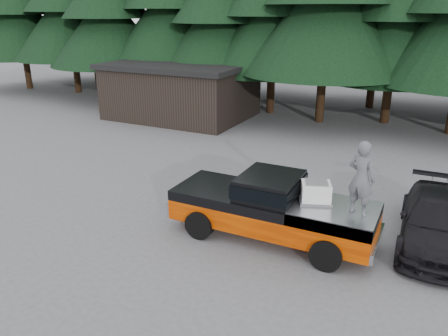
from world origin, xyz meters
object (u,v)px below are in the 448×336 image
at_px(air_compressor, 316,193).
at_px(man_on_bed, 361,178).
at_px(utility_building, 182,90).
at_px(pickup_truck, 272,216).
at_px(parked_car, 437,221).

xyz_separation_m(air_compressor, man_on_bed, (1.18, -0.24, 0.72)).
distance_m(air_compressor, utility_building, 16.63).
bearing_deg(man_on_bed, utility_building, -23.51).
height_order(pickup_truck, utility_building, utility_building).
height_order(pickup_truck, parked_car, parked_car).
bearing_deg(utility_building, parked_car, -34.74).
bearing_deg(man_on_bed, pickup_truck, 16.79).
bearing_deg(air_compressor, pickup_truck, 164.72).
bearing_deg(pickup_truck, utility_building, 131.16).
xyz_separation_m(man_on_bed, parked_car, (1.92, 1.86, -1.61)).
relative_size(man_on_bed, parked_car, 0.41).
relative_size(man_on_bed, utility_building, 0.23).
bearing_deg(man_on_bed, air_compressor, 8.24).
relative_size(pickup_truck, man_on_bed, 3.05).
bearing_deg(utility_building, man_on_bed, -43.29).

